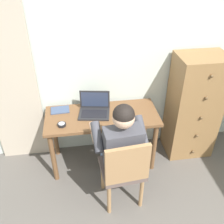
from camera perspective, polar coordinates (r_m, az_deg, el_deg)
wall_back at (r=2.94m, az=1.11°, el=12.14°), size 4.80×0.05×2.50m
curtain_panel at (r=2.98m, az=-22.28°, el=7.47°), size 0.58×0.03×2.28m
desk at (r=2.94m, az=-2.22°, el=-2.44°), size 1.28×0.55×0.71m
dresser at (r=3.25m, az=17.78°, el=1.03°), size 0.56×0.45×1.33m
chair at (r=2.55m, az=2.67°, el=-12.77°), size 0.45×0.43×0.89m
person_seated at (r=2.55m, az=1.70°, el=-7.05°), size 0.56×0.61×1.20m
laptop at (r=2.89m, az=-3.97°, el=0.72°), size 0.38×0.30×0.24m
computer_mouse at (r=2.90m, az=2.29°, el=0.16°), size 0.10×0.12×0.03m
desk_clock at (r=2.75m, az=-11.22°, el=-2.79°), size 0.09×0.09×0.03m
notebook_pad at (r=3.00m, az=-11.58°, el=0.45°), size 0.22×0.16×0.01m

